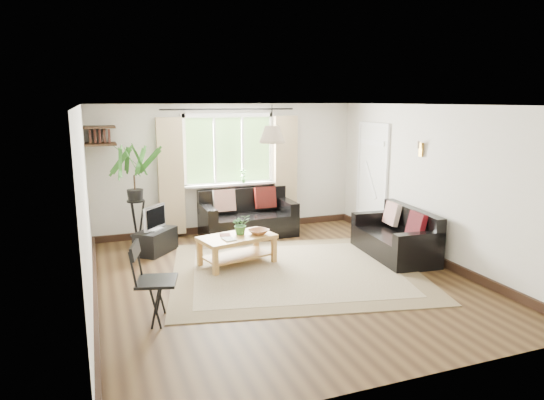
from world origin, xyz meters
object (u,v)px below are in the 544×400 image
object	(u,v)px
coffee_table	(237,250)
palm_stand	(135,196)
folding_chair	(157,283)
sofa_back	(248,214)
sofa_right	(394,234)
tv_stand	(156,241)

from	to	relation	value
coffee_table	palm_stand	xyz separation A→B (m)	(-1.34, 1.49, 0.65)
coffee_table	folding_chair	world-z (taller)	folding_chair
sofa_back	folding_chair	bearing A→B (deg)	-124.66
palm_stand	folding_chair	size ratio (longest dim) A/B	1.90
sofa_right	folding_chair	bearing A→B (deg)	-69.88
sofa_right	folding_chair	world-z (taller)	folding_chair
sofa_back	sofa_right	distance (m)	2.68
folding_chair	tv_stand	bearing A→B (deg)	8.07
sofa_right	tv_stand	distance (m)	3.87
palm_stand	folding_chair	bearing A→B (deg)	-90.92
sofa_back	tv_stand	size ratio (longest dim) A/B	2.38
sofa_right	coffee_table	xyz separation A→B (m)	(-2.47, 0.48, -0.14)
coffee_table	tv_stand	bearing A→B (deg)	136.33
tv_stand	sofa_back	bearing A→B (deg)	-34.64
tv_stand	folding_chair	size ratio (longest dim) A/B	0.78
sofa_back	coffee_table	distance (m)	1.62
sofa_right	tv_stand	bearing A→B (deg)	-108.42
coffee_table	tv_stand	distance (m)	1.50
sofa_right	coffee_table	bearing A→B (deg)	-96.33
sofa_right	palm_stand	distance (m)	4.32
palm_stand	folding_chair	xyz separation A→B (m)	(-0.05, -3.04, -0.41)
sofa_back	tv_stand	world-z (taller)	sofa_back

